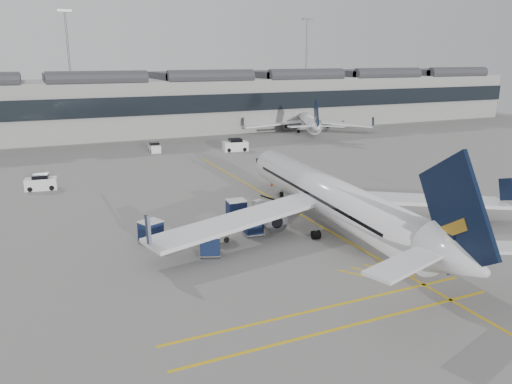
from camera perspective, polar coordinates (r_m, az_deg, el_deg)
name	(u,v)px	position (r m, az deg, el deg)	size (l,w,h in m)	color
ground	(238,257)	(40.23, -2.02, -7.45)	(220.00, 220.00, 0.00)	gray
terminal	(105,105)	(107.68, -16.90, 9.53)	(200.00, 20.45, 12.40)	#9E9E99
light_masts	(85,62)	(121.07, -18.95, 13.89)	(113.00, 0.60, 25.45)	slate
apron_markings	(290,209)	(52.78, 3.93, -1.91)	(0.25, 60.00, 0.01)	gold
airliner_main	(332,198)	(46.04, 8.68, -0.72)	(35.14, 38.50, 10.23)	white
airliner_far	(307,121)	(108.29, 5.83, 8.13)	(26.23, 29.02, 8.15)	white
belt_loader	(269,209)	(50.46, 1.48, -1.97)	(5.31, 2.75, 2.10)	silver
baggage_cart_a	(253,225)	(44.70, -0.30, -3.79)	(1.82, 1.56, 1.77)	gray
baggage_cart_b	(210,244)	(40.30, -5.27, -5.99)	(2.10, 1.93, 1.81)	gray
baggage_cart_c	(236,209)	(48.82, -2.26, -1.98)	(2.07, 1.76, 2.04)	gray
baggage_cart_d	(151,231)	(43.84, -11.93, -4.38)	(2.31, 2.14, 1.96)	gray
ramp_agent_a	(268,210)	(49.53, 1.33, -2.04)	(0.60, 0.39, 1.64)	orange
ramp_agent_b	(256,215)	(47.40, 0.04, -2.62)	(0.96, 0.75, 1.98)	#EF490C
pushback_tug	(215,235)	(43.50, -4.72, -4.91)	(2.38, 1.54, 1.29)	#585D4F
safety_cone_nose	(272,184)	(62.04, 1.81, 0.95)	(0.37, 0.37, 0.52)	#F24C0A
safety_cone_engine	(342,206)	(53.71, 9.75, -1.55)	(0.33, 0.33, 0.45)	#F24C0A
service_van_left	(41,183)	(65.50, -23.35, 0.98)	(3.81, 2.24, 1.86)	white
service_van_mid	(154,148)	(86.14, -11.54, 5.00)	(1.72, 3.29, 1.67)	white
service_van_right	(235,145)	(85.42, -2.37, 5.34)	(4.33, 2.53, 2.12)	white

